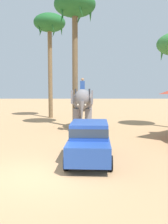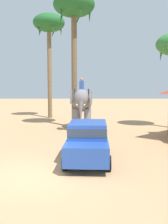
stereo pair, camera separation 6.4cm
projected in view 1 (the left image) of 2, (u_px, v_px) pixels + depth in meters
name	position (u px, v px, depth m)	size (l,w,h in m)	color
ground_plane	(36.00, 176.00, 9.04)	(120.00, 120.00, 0.00)	tan
car_sedan_foreground	(88.00, 140.00, 10.83)	(2.05, 4.19, 1.70)	#23479E
elephant_with_mahout	(82.00, 103.00, 19.24)	(1.71, 3.90, 3.88)	slate
palm_tree_behind_elephant	(48.00, 27.00, 25.25)	(3.20, 3.20, 10.60)	brown
palm_tree_near_hut	(74.00, 10.00, 19.13)	(3.20, 3.20, 10.39)	brown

